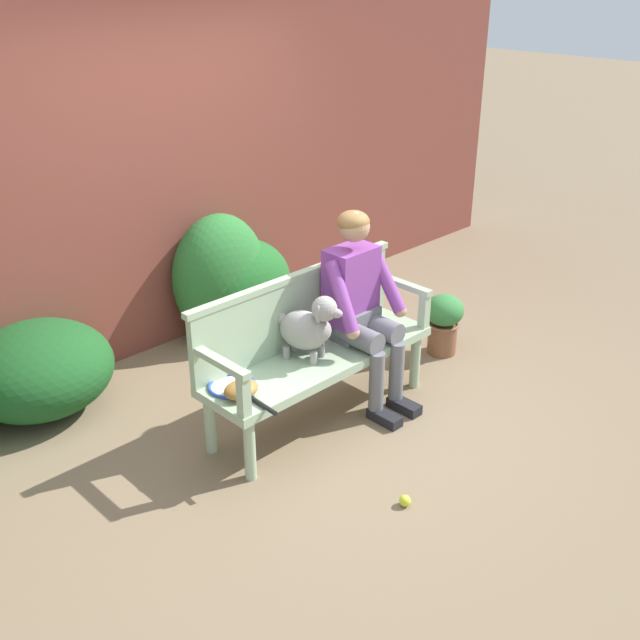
# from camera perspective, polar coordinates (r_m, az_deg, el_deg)

# --- Properties ---
(ground_plane) EXTENTS (40.00, 40.00, 0.00)m
(ground_plane) POSITION_cam_1_polar(r_m,az_deg,el_deg) (5.09, 0.00, -7.26)
(ground_plane) COLOR #7A664C
(brick_garden_fence) EXTENTS (8.00, 0.30, 2.69)m
(brick_garden_fence) POSITION_cam_1_polar(r_m,az_deg,el_deg) (5.84, -12.49, 11.02)
(brick_garden_fence) COLOR brown
(brick_garden_fence) RESTS_ON ground
(hedge_bush_far_right) EXTENTS (0.95, 0.72, 0.77)m
(hedge_bush_far_right) POSITION_cam_1_polar(r_m,az_deg,el_deg) (6.10, -6.23, 2.56)
(hedge_bush_far_right) COLOR #1E5B23
(hedge_bush_far_right) RESTS_ON ground
(hedge_bush_mid_left) EXTENTS (1.00, 0.97, 0.60)m
(hedge_bush_mid_left) POSITION_cam_1_polar(r_m,az_deg,el_deg) (5.36, -20.52, -3.49)
(hedge_bush_mid_left) COLOR #194C1E
(hedge_bush_mid_left) RESTS_ON ground
(hedge_bush_mid_right) EXTENTS (0.80, 0.60, 1.01)m
(hedge_bush_mid_right) POSITION_cam_1_polar(r_m,az_deg,el_deg) (6.00, -7.57, 3.29)
(hedge_bush_mid_right) COLOR #286B2D
(hedge_bush_mid_right) RESTS_ON ground
(garden_bench) EXTENTS (1.67, 0.50, 0.46)m
(garden_bench) POSITION_cam_1_polar(r_m,az_deg,el_deg) (4.88, 0.00, -3.30)
(garden_bench) COLOR #9EB793
(garden_bench) RESTS_ON ground
(bench_backrest) EXTENTS (1.71, 0.06, 0.50)m
(bench_backrest) POSITION_cam_1_polar(r_m,az_deg,el_deg) (4.88, -1.80, 0.84)
(bench_backrest) COLOR #9EB793
(bench_backrest) RESTS_ON garden_bench
(bench_armrest_left_end) EXTENTS (0.06, 0.50, 0.28)m
(bench_armrest_left_end) POSITION_cam_1_polar(r_m,az_deg,el_deg) (4.24, -6.87, -4.23)
(bench_armrest_left_end) COLOR #9EB793
(bench_armrest_left_end) RESTS_ON garden_bench
(bench_armrest_right_end) EXTENTS (0.06, 0.50, 0.28)m
(bench_armrest_right_end) POSITION_cam_1_polar(r_m,az_deg,el_deg) (5.24, 6.89, 1.87)
(bench_armrest_right_end) COLOR #9EB793
(bench_armrest_right_end) RESTS_ON garden_bench
(person_seated) EXTENTS (0.56, 0.65, 1.33)m
(person_seated) POSITION_cam_1_polar(r_m,az_deg,el_deg) (4.95, 3.02, 1.41)
(person_seated) COLOR black
(person_seated) RESTS_ON ground
(dog_on_bench) EXTENTS (0.31, 0.44, 0.45)m
(dog_on_bench) POSITION_cam_1_polar(r_m,az_deg,el_deg) (4.71, -0.83, -0.52)
(dog_on_bench) COLOR gray
(dog_on_bench) RESTS_ON garden_bench
(tennis_racket) EXTENTS (0.30, 0.57, 0.03)m
(tennis_racket) POSITION_cam_1_polar(r_m,az_deg,el_deg) (4.51, -6.45, -5.10)
(tennis_racket) COLOR blue
(tennis_racket) RESTS_ON garden_bench
(baseball_glove) EXTENTS (0.23, 0.18, 0.09)m
(baseball_glove) POSITION_cam_1_polar(r_m,az_deg,el_deg) (4.41, -5.99, -5.24)
(baseball_glove) COLOR #9E6B2D
(baseball_glove) RESTS_ON garden_bench
(tennis_ball) EXTENTS (0.07, 0.07, 0.07)m
(tennis_ball) POSITION_cam_1_polar(r_m,az_deg,el_deg) (4.35, 6.43, -13.41)
(tennis_ball) COLOR #CCDB33
(tennis_ball) RESTS_ON ground
(potted_plant) EXTENTS (0.30, 0.30, 0.48)m
(potted_plant) POSITION_cam_1_polar(r_m,az_deg,el_deg) (5.82, 9.31, -0.04)
(potted_plant) COLOR brown
(potted_plant) RESTS_ON ground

